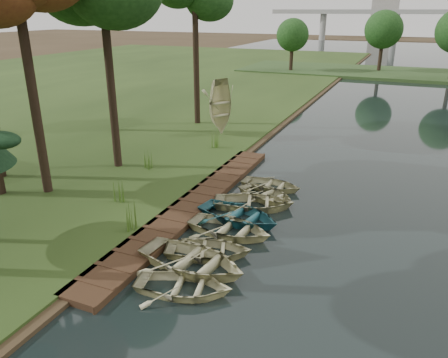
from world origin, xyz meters
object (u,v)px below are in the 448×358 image
at_px(rowboat_2, 208,248).
at_px(stored_rowboat, 220,129).
at_px(boardwalk, 194,204).
at_px(rowboat_1, 192,258).
at_px(rowboat_0, 183,284).

bearing_deg(rowboat_2, stored_rowboat, 2.91).
xyz_separation_m(boardwalk, rowboat_2, (2.47, -3.68, 0.23)).
height_order(boardwalk, rowboat_1, rowboat_1).
bearing_deg(rowboat_2, rowboat_1, 151.83).
bearing_deg(rowboat_2, rowboat_0, 166.03).
distance_m(boardwalk, rowboat_0, 6.58).
height_order(boardwalk, rowboat_2, rowboat_2).
distance_m(rowboat_0, stored_rowboat, 18.20).
xyz_separation_m(rowboat_1, rowboat_2, (0.15, 0.98, -0.09)).
bearing_deg(rowboat_1, boardwalk, 33.11).
bearing_deg(stored_rowboat, boardwalk, -135.72).
height_order(rowboat_0, stored_rowboat, stored_rowboat).
bearing_deg(rowboat_1, rowboat_0, -157.98).
bearing_deg(stored_rowboat, rowboat_2, -131.27).
bearing_deg(boardwalk, stored_rowboat, 107.66).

